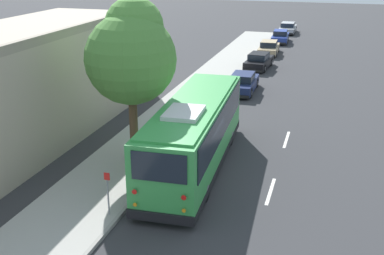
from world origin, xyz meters
The scene contains 14 objects.
ground_plane centered at (0.00, 0.00, 0.00)m, with size 160.00×160.00×0.00m, color #333335.
sidewalk_slab centered at (0.00, 3.51, 0.07)m, with size 80.00×3.52×0.15m, color #A3A099.
curb_strip centered at (0.00, 1.68, 0.07)m, with size 80.00×0.14×0.15m, color gray.
shuttle_bus centered at (1.10, 0.28, 1.76)m, with size 10.79×3.21×3.30m.
parked_sedan_navy centered at (14.09, 0.59, 0.62)m, with size 4.44×1.76×1.33m.
parked_sedan_black centered at (21.47, 0.68, 0.61)m, with size 4.39×1.97×1.31m.
parked_sedan_tan centered at (27.80, 0.74, 0.58)m, with size 4.49×1.86×1.26m.
parked_sedan_blue centered at (34.44, 0.46, 0.61)m, with size 4.48×1.82×1.31m.
parked_sedan_silver centered at (41.02, 0.35, 0.59)m, with size 4.54×1.82×1.27m.
street_tree centered at (1.04, 3.11, 5.10)m, with size 3.98×3.98×7.28m.
sign_post_near centered at (-4.00, 2.04, 1.01)m, with size 0.06×0.22×1.67m.
sign_post_far centered at (-2.05, 2.04, 0.98)m, with size 0.06×0.22×1.61m.
lane_stripe_mid centered at (-0.23, -3.34, 0.00)m, with size 2.40×0.14×0.01m, color silver.
lane_stripe_ahead centered at (5.77, -3.34, 0.00)m, with size 2.40×0.14×0.01m, color silver.
Camera 1 is at (-17.91, -5.27, 9.17)m, focal length 45.00 mm.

